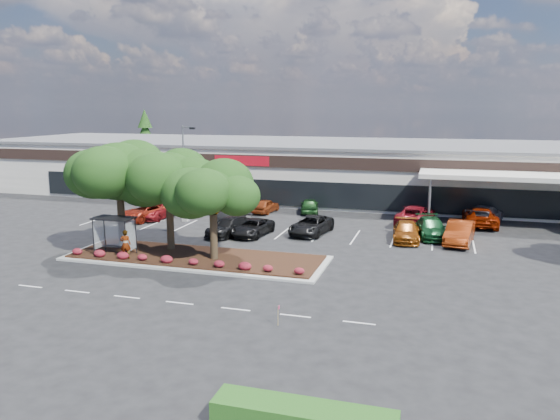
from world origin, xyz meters
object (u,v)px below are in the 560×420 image
(light_pole, at_px, (185,180))
(survey_stake, at_px, (278,313))
(car_1, at_px, (145,212))
(car_0, at_px, (157,211))

(light_pole, height_order, survey_stake, light_pole)
(car_1, bearing_deg, light_pole, 25.81)
(light_pole, relative_size, survey_stake, 8.56)
(light_pole, distance_m, car_0, 4.48)
(car_0, height_order, car_1, car_1)
(light_pole, distance_m, survey_stake, 25.77)
(light_pole, xyz_separation_m, survey_stake, (14.96, -20.75, -3.15))
(survey_stake, height_order, car_0, car_0)
(car_0, relative_size, car_1, 0.94)
(light_pole, bearing_deg, car_1, -170.74)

